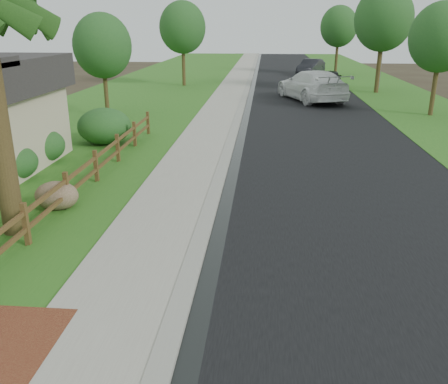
# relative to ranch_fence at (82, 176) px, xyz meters

# --- Properties ---
(ground) EXTENTS (120.00, 120.00, 0.00)m
(ground) POSITION_rel_ranch_fence_xyz_m (3.60, -6.40, -0.62)
(ground) COLOR #32251B
(road) EXTENTS (8.00, 90.00, 0.02)m
(road) POSITION_rel_ranch_fence_xyz_m (8.20, 28.60, -0.61)
(road) COLOR black
(road) RESTS_ON ground
(curb) EXTENTS (0.40, 90.00, 0.12)m
(curb) POSITION_rel_ranch_fence_xyz_m (4.00, 28.60, -0.56)
(curb) COLOR gray
(curb) RESTS_ON ground
(wet_gutter) EXTENTS (0.50, 90.00, 0.00)m
(wet_gutter) POSITION_rel_ranch_fence_xyz_m (4.35, 28.60, -0.60)
(wet_gutter) COLOR black
(wet_gutter) RESTS_ON road
(sidewalk) EXTENTS (2.20, 90.00, 0.10)m
(sidewalk) POSITION_rel_ranch_fence_xyz_m (2.70, 28.60, -0.57)
(sidewalk) COLOR gray
(sidewalk) RESTS_ON ground
(grass_strip) EXTENTS (1.60, 90.00, 0.06)m
(grass_strip) POSITION_rel_ranch_fence_xyz_m (0.80, 28.60, -0.59)
(grass_strip) COLOR #285F1B
(grass_strip) RESTS_ON ground
(lawn_near) EXTENTS (9.00, 90.00, 0.04)m
(lawn_near) POSITION_rel_ranch_fence_xyz_m (-4.40, 28.60, -0.60)
(lawn_near) COLOR #285F1B
(lawn_near) RESTS_ON ground
(verge_far) EXTENTS (6.00, 90.00, 0.04)m
(verge_far) POSITION_rel_ranch_fence_xyz_m (15.10, 28.60, -0.60)
(verge_far) COLOR #285F1B
(verge_far) RESTS_ON ground
(brick_patch) EXTENTS (1.60, 2.40, 0.11)m
(brick_patch) POSITION_rel_ranch_fence_xyz_m (1.40, -7.40, -0.56)
(brick_patch) COLOR brown
(brick_patch) RESTS_ON ground
(ranch_fence) EXTENTS (0.12, 16.92, 1.10)m
(ranch_fence) POSITION_rel_ranch_fence_xyz_m (0.00, 0.00, 0.00)
(ranch_fence) COLOR #493018
(ranch_fence) RESTS_ON ground
(white_suv) EXTENTS (4.97, 7.50, 2.02)m
(white_suv) POSITION_rel_ranch_fence_xyz_m (8.60, 19.81, 0.41)
(white_suv) COLOR white
(white_suv) RESTS_ON road
(dark_car_mid) EXTENTS (2.46, 4.66, 1.51)m
(dark_car_mid) POSITION_rel_ranch_fence_xyz_m (10.61, 26.31, 0.16)
(dark_car_mid) COLOR black
(dark_car_mid) RESTS_ON road
(dark_car_far) EXTENTS (3.34, 5.08, 1.58)m
(dark_car_far) POSITION_rel_ranch_fence_xyz_m (10.05, 37.21, 0.19)
(dark_car_far) COLOR black
(dark_car_far) RESTS_ON road
(streetlight) EXTENTS (2.03, 0.93, 9.16)m
(streetlight) POSITION_rel_ranch_fence_xyz_m (14.40, 26.73, 4.57)
(streetlight) COLOR slate
(streetlight) RESTS_ON ground
(boulder) EXTENTS (1.48, 1.31, 0.82)m
(boulder) POSITION_rel_ranch_fence_xyz_m (-0.30, -1.23, -0.21)
(boulder) COLOR brown
(boulder) RESTS_ON ground
(shrub_b) EXTENTS (2.15, 2.15, 1.20)m
(shrub_b) POSITION_rel_ranch_fence_xyz_m (-2.90, 1.23, -0.02)
(shrub_b) COLOR #18441D
(shrub_b) RESTS_ON ground
(shrub_c) EXTENTS (2.03, 2.03, 1.29)m
(shrub_c) POSITION_rel_ranch_fence_xyz_m (-2.90, 3.41, 0.03)
(shrub_c) COLOR #18441D
(shrub_c) RESTS_ON ground
(shrub_d) EXTENTS (2.52, 2.52, 1.56)m
(shrub_d) POSITION_rel_ranch_fence_xyz_m (-1.45, 6.48, 0.16)
(shrub_d) COLOR #18441D
(shrub_d) RESTS_ON ground
(tree_near_left) EXTENTS (3.15, 3.15, 5.58)m
(tree_near_left) POSITION_rel_ranch_fence_xyz_m (-3.40, 12.83, 3.22)
(tree_near_left) COLOR #352815
(tree_near_left) RESTS_ON ground
(tree_near_right) EXTENTS (3.43, 3.43, 6.17)m
(tree_near_right) POSITION_rel_ranch_fence_xyz_m (14.91, 14.66, 3.66)
(tree_near_right) COLOR #352815
(tree_near_right) RESTS_ON ground
(tree_mid_left) EXTENTS (3.80, 3.80, 6.79)m
(tree_mid_left) POSITION_rel_ranch_fence_xyz_m (-1.43, 27.23, 4.07)
(tree_mid_left) COLOR #352815
(tree_mid_left) RESTS_ON ground
(tree_mid_right) EXTENTS (4.21, 4.21, 7.63)m
(tree_mid_right) POSITION_rel_ranch_fence_xyz_m (13.87, 24.12, 4.68)
(tree_mid_right) COLOR #352815
(tree_mid_right) RESTS_ON ground
(tree_far_right) EXTENTS (3.67, 3.67, 6.76)m
(tree_far_right) POSITION_rel_ranch_fence_xyz_m (12.60, 37.60, 4.11)
(tree_far_right) COLOR #352815
(tree_far_right) RESTS_ON ground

